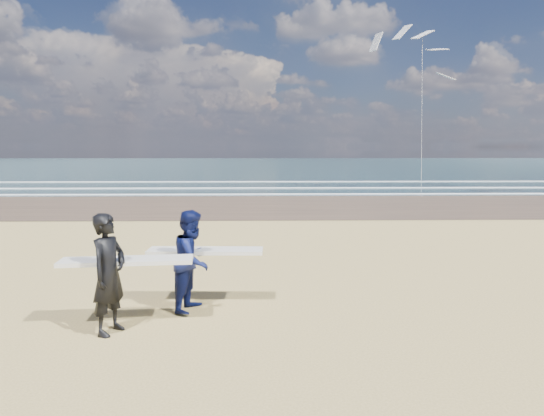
{
  "coord_description": "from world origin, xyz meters",
  "views": [
    {
      "loc": [
        3.14,
        -7.73,
        3.03
      ],
      "look_at": [
        3.46,
        6.0,
        1.29
      ],
      "focal_mm": 32.0,
      "sensor_mm": 36.0,
      "label": 1
    }
  ],
  "objects": [
    {
      "name": "kite_1",
      "position": [
        13.69,
        24.37,
        6.67
      ],
      "size": [
        6.29,
        4.79,
        11.77
      ],
      "color": "slate",
      "rests_on": "ground"
    },
    {
      "name": "surfer_near",
      "position": [
        0.69,
        0.0,
        1.0
      ],
      "size": [
        2.24,
        1.13,
        1.98
      ],
      "color": "black",
      "rests_on": "ground"
    },
    {
      "name": "ocean",
      "position": [
        20.0,
        72.0,
        0.01
      ],
      "size": [
        220.0,
        100.0,
        0.02
      ],
      "primitive_type": "cube",
      "color": "#1B353C",
      "rests_on": "ground"
    },
    {
      "name": "surfer_far",
      "position": [
        1.88,
        1.11,
        0.95
      ],
      "size": [
        2.22,
        1.18,
        1.88
      ],
      "color": "#0B1242",
      "rests_on": "ground"
    },
    {
      "name": "foam_breakers",
      "position": [
        20.0,
        28.1,
        0.05
      ],
      "size": [
        220.0,
        11.7,
        0.05
      ],
      "color": "white",
      "rests_on": "ground"
    }
  ]
}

